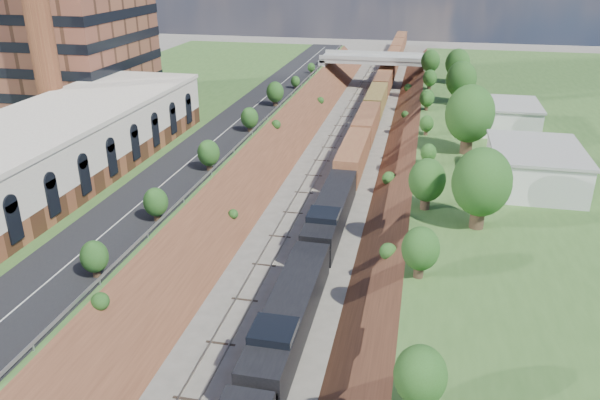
# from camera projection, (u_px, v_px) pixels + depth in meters

# --- Properties ---
(platform_left) EXTENTS (44.00, 180.00, 5.00)m
(platform_left) POSITION_uv_depth(u_px,v_px,m) (97.00, 151.00, 82.13)
(platform_left) COLOR #385E26
(platform_left) RESTS_ON ground
(embankment_left) EXTENTS (10.00, 180.00, 10.00)m
(embankment_left) POSITION_uv_depth(u_px,v_px,m) (248.00, 179.00, 78.83)
(embankment_left) COLOR brown
(embankment_left) RESTS_ON ground
(embankment_right) EXTENTS (10.00, 180.00, 10.00)m
(embankment_right) POSITION_uv_depth(u_px,v_px,m) (413.00, 192.00, 74.55)
(embankment_right) COLOR brown
(embankment_right) RESTS_ON ground
(rail_left_track) EXTENTS (1.58, 180.00, 0.18)m
(rail_left_track) POSITION_uv_depth(u_px,v_px,m) (309.00, 183.00, 77.16)
(rail_left_track) COLOR gray
(rail_left_track) RESTS_ON ground
(rail_right_track) EXTENTS (1.58, 180.00, 0.18)m
(rail_right_track) POSITION_uv_depth(u_px,v_px,m) (348.00, 186.00, 76.15)
(rail_right_track) COLOR gray
(rail_right_track) RESTS_ON ground
(road) EXTENTS (8.00, 180.00, 0.10)m
(road) POSITION_uv_depth(u_px,v_px,m) (214.00, 141.00, 77.73)
(road) COLOR black
(road) RESTS_ON platform_left
(guardrail) EXTENTS (0.10, 171.00, 0.70)m
(guardrail) POSITION_uv_depth(u_px,v_px,m) (243.00, 140.00, 76.56)
(guardrail) COLOR #99999E
(guardrail) RESTS_ON platform_left
(commercial_building) EXTENTS (14.30, 62.30, 7.00)m
(commercial_building) POSITION_uv_depth(u_px,v_px,m) (20.00, 164.00, 59.01)
(commercial_building) COLOR brown
(commercial_building) RESTS_ON platform_left
(overpass) EXTENTS (24.50, 8.30, 7.40)m
(overpass) POSITION_uv_depth(u_px,v_px,m) (375.00, 65.00, 130.55)
(overpass) COLOR gray
(overpass) RESTS_ON ground
(white_building_near) EXTENTS (9.00, 12.00, 4.00)m
(white_building_near) POSITION_uv_depth(u_px,v_px,m) (534.00, 168.00, 62.19)
(white_building_near) COLOR silver
(white_building_near) RESTS_ON platform_right
(white_building_far) EXTENTS (8.00, 10.00, 3.60)m
(white_building_far) POSITION_uv_depth(u_px,v_px,m) (507.00, 117.00, 82.16)
(white_building_far) COLOR silver
(white_building_far) RESTS_ON platform_right
(tree_right_large) EXTENTS (5.25, 5.25, 7.61)m
(tree_right_large) POSITION_uv_depth(u_px,v_px,m) (482.00, 183.00, 51.72)
(tree_right_large) COLOR #473323
(tree_right_large) RESTS_ON platform_right
(tree_left_crest) EXTENTS (2.45, 2.45, 3.55)m
(tree_left_crest) POSITION_uv_depth(u_px,v_px,m) (64.00, 285.00, 40.24)
(tree_left_crest) COLOR #473323
(tree_left_crest) RESTS_ON platform_left
(freight_train) EXTENTS (3.11, 191.39, 4.63)m
(freight_train) POSITION_uv_depth(u_px,v_px,m) (375.00, 102.00, 107.95)
(freight_train) COLOR black
(freight_train) RESTS_ON ground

